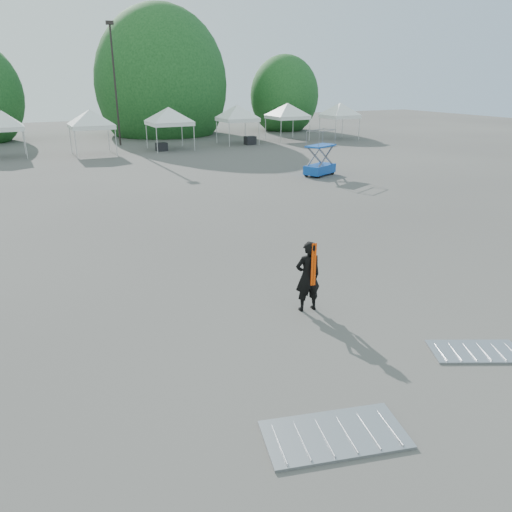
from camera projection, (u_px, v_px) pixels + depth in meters
name	position (u px, v px, depth m)	size (l,w,h in m)	color
ground	(249.00, 275.00, 14.90)	(120.00, 120.00, 0.00)	#474442
light_pole_east	(114.00, 78.00, 41.26)	(0.60, 0.25, 9.80)	black
tree_mid_e	(162.00, 85.00, 49.89)	(5.12, 5.12, 7.79)	#382314
tree_far_e	(284.00, 96.00, 54.05)	(3.84, 3.84, 5.84)	#382314
tent_d	(2.00, 114.00, 35.53)	(3.75, 3.75, 3.88)	silver
tent_e	(90.00, 113.00, 36.93)	(4.34, 4.34, 3.88)	silver
tent_f	(169.00, 110.00, 39.53)	(4.57, 4.57, 3.88)	silver
tent_g	(237.00, 108.00, 42.88)	(4.25, 4.25, 3.88)	silver
tent_h	(288.00, 106.00, 45.44)	(4.50, 4.50, 3.88)	silver
tent_extra_8	(340.00, 106.00, 46.29)	(4.04, 4.04, 3.88)	silver
man	(308.00, 276.00, 12.37)	(0.71, 0.51, 1.83)	black
scissor_lift	(320.00, 153.00, 29.47)	(2.29, 1.79, 2.65)	#0C51A5
barrier_left	(335.00, 434.00, 8.21)	(2.55, 1.69, 0.07)	#9FA2A7
barrier_mid	(476.00, 351.00, 10.71)	(2.12, 1.68, 0.06)	#9FA2A7
crate_mid	(162.00, 147.00, 39.67)	(0.82, 0.64, 0.64)	black
crate_east	(250.00, 140.00, 43.42)	(0.91, 0.70, 0.70)	black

